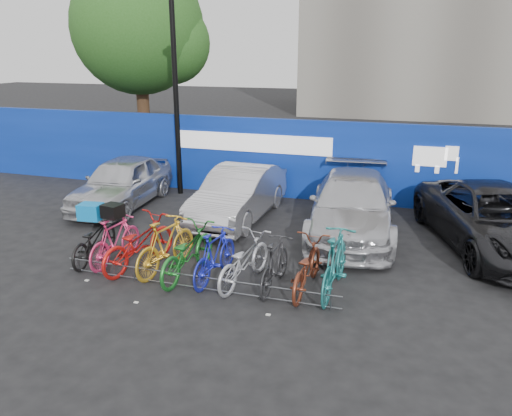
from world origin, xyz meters
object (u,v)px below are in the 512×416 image
at_px(bike_0, 94,240).
at_px(bike_6, 244,260).
at_px(car_2, 352,205).
at_px(bike_rack, 195,282).
at_px(car_3, 496,219).
at_px(bike_1, 115,240).
at_px(car_1, 238,194).
at_px(tree, 144,31).
at_px(bike_3, 166,245).
at_px(lamppost, 176,88).
at_px(bike_2, 139,243).
at_px(bike_7, 275,264).
at_px(bike_5, 215,255).
at_px(bike_4, 187,252).
at_px(bike_9, 335,263).
at_px(bike_8, 307,266).

distance_m(bike_0, bike_6, 3.45).
distance_m(car_2, bike_6, 3.86).
distance_m(bike_rack, car_3, 6.93).
bearing_deg(bike_1, bike_0, 5.75).
xyz_separation_m(bike_rack, car_1, (-0.60, 4.20, 0.53)).
distance_m(tree, bike_3, 12.49).
height_order(lamppost, bike_3, lamppost).
distance_m(bike_rack, car_2, 4.73).
bearing_deg(bike_2, bike_3, -166.99).
xyz_separation_m(bike_3, bike_7, (2.33, -0.09, -0.07)).
bearing_deg(bike_6, bike_7, -170.67).
height_order(bike_rack, bike_7, bike_7).
relative_size(lamppost, bike_5, 3.50).
bearing_deg(bike_rack, bike_4, 126.83).
bearing_deg(tree, car_1, -46.26).
xyz_separation_m(car_3, bike_7, (-4.24, -3.43, -0.22)).
bearing_deg(lamppost, bike_9, -42.91).
height_order(lamppost, bike_0, lamppost).
distance_m(car_1, bike_7, 4.22).
distance_m(bike_5, bike_9, 2.32).
xyz_separation_m(car_2, bike_7, (-0.99, -3.51, -0.22)).
relative_size(car_1, bike_6, 2.24).
bearing_deg(bike_rack, bike_2, 158.39).
bearing_deg(bike_0, car_2, -151.88).
bearing_deg(bike_6, bike_3, 9.15).
xyz_separation_m(bike_3, bike_5, (1.11, -0.10, -0.04)).
distance_m(car_1, bike_0, 4.11).
height_order(car_3, bike_2, car_3).
distance_m(lamppost, bike_0, 6.08).
height_order(car_2, bike_6, car_2).
distance_m(car_1, bike_8, 4.45).
bearing_deg(bike_7, bike_rack, 21.59).
relative_size(car_1, bike_7, 2.52).
height_order(car_1, bike_2, car_1).
xyz_separation_m(lamppost, car_3, (8.87, -2.06, -2.56)).
bearing_deg(bike_9, bike_0, 3.51).
bearing_deg(bike_6, bike_2, 9.65).
bearing_deg(bike_2, bike_9, -165.68).
xyz_separation_m(bike_0, bike_4, (2.27, -0.14, 0.06)).
relative_size(bike_1, bike_9, 0.85).
xyz_separation_m(bike_0, bike_9, (5.18, 0.03, 0.14)).
relative_size(bike_rack, bike_6, 3.00).
height_order(bike_0, bike_2, bike_2).
bearing_deg(bike_7, bike_5, 2.42).
xyz_separation_m(bike_3, bike_4, (0.52, -0.10, -0.04)).
xyz_separation_m(bike_0, bike_3, (1.75, -0.04, 0.10)).
distance_m(car_3, bike_4, 6.96).
relative_size(car_2, bike_3, 2.63).
xyz_separation_m(bike_2, bike_6, (2.33, -0.07, -0.05)).
relative_size(bike_6, bike_8, 1.00).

